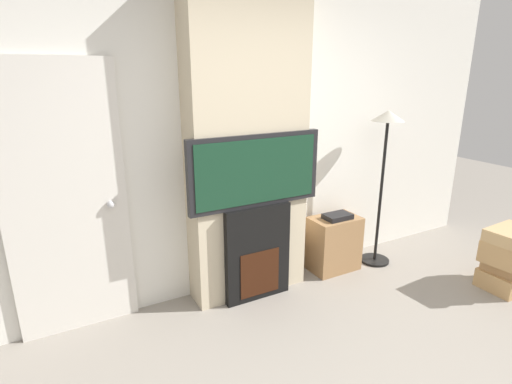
{
  "coord_description": "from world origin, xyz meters",
  "views": [
    {
      "loc": [
        -1.51,
        -1.08,
        1.95
      ],
      "look_at": [
        0.0,
        1.7,
        0.98
      ],
      "focal_mm": 28.0,
      "sensor_mm": 36.0,
      "label": 1
    }
  ],
  "objects": [
    {
      "name": "chimney_breast",
      "position": [
        0.0,
        1.85,
        1.35
      ],
      "size": [
        1.04,
        0.3,
        2.7
      ],
      "color": "beige",
      "rests_on": "ground_plane"
    },
    {
      "name": "floor_lamp",
      "position": [
        1.43,
        1.7,
        1.21
      ],
      "size": [
        0.32,
        0.32,
        1.58
      ],
      "color": "black",
      "rests_on": "ground_plane"
    },
    {
      "name": "entry_door",
      "position": [
        -1.41,
        1.97,
        1.02
      ],
      "size": [
        0.85,
        0.09,
        2.04
      ],
      "color": "silver",
      "rests_on": "ground_plane"
    },
    {
      "name": "television",
      "position": [
        0.0,
        1.7,
        1.16
      ],
      "size": [
        1.18,
        0.07,
        0.6
      ],
      "color": "black",
      "rests_on": "fireplace"
    },
    {
      "name": "fireplace",
      "position": [
        0.0,
        1.7,
        0.42
      ],
      "size": [
        0.6,
        0.15,
        0.86
      ],
      "color": "black",
      "rests_on": "ground_plane"
    },
    {
      "name": "media_stand",
      "position": [
        0.93,
        1.78,
        0.28
      ],
      "size": [
        0.49,
        0.32,
        0.6
      ],
      "color": "#997047",
      "rests_on": "ground_plane"
    },
    {
      "name": "wall_back",
      "position": [
        0.0,
        2.03,
        1.35
      ],
      "size": [
        6.0,
        0.06,
        2.7
      ],
      "color": "silver",
      "rests_on": "ground_plane"
    },
    {
      "name": "box_stack",
      "position": [
        2.1,
        0.72,
        0.3
      ],
      "size": [
        0.48,
        0.42,
        0.59
      ],
      "color": "tan",
      "rests_on": "ground_plane"
    }
  ]
}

